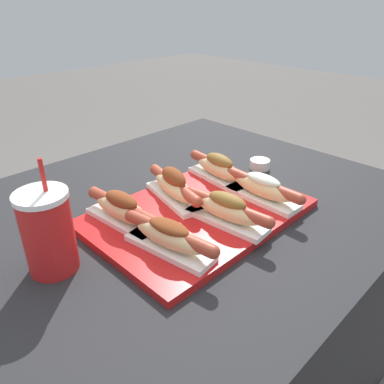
% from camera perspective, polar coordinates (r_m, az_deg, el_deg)
% --- Properties ---
extents(patio_table, '(1.11, 0.92, 0.75)m').
position_cam_1_polar(patio_table, '(1.17, -1.20, -17.71)').
color(patio_table, '#232326').
rests_on(patio_table, ground_plane).
extents(serving_tray, '(0.49, 0.34, 0.02)m').
position_cam_1_polar(serving_tray, '(0.87, 0.93, -3.29)').
color(serving_tray, red).
rests_on(serving_tray, patio_table).
extents(hot_dog_0, '(0.09, 0.23, 0.06)m').
position_cam_1_polar(hot_dog_0, '(0.72, -3.51, -6.74)').
color(hot_dog_0, white).
rests_on(hot_dog_0, serving_tray).
extents(hot_dog_1, '(0.08, 0.23, 0.07)m').
position_cam_1_polar(hot_dog_1, '(0.81, 5.35, -2.64)').
color(hot_dog_1, white).
rests_on(hot_dog_1, serving_tray).
extents(hot_dog_2, '(0.06, 0.23, 0.07)m').
position_cam_1_polar(hot_dog_2, '(0.91, 10.72, 0.64)').
color(hot_dog_2, white).
rests_on(hot_dog_2, serving_tray).
extents(hot_dog_3, '(0.07, 0.23, 0.07)m').
position_cam_1_polar(hot_dog_3, '(0.81, -10.44, -2.67)').
color(hot_dog_3, white).
rests_on(hot_dog_3, serving_tray).
extents(hot_dog_4, '(0.10, 0.22, 0.08)m').
position_cam_1_polar(hot_dog_4, '(0.90, -2.75, 0.90)').
color(hot_dog_4, white).
rests_on(hot_dog_4, serving_tray).
extents(hot_dog_5, '(0.08, 0.23, 0.07)m').
position_cam_1_polar(hot_dog_5, '(0.99, 4.17, 3.61)').
color(hot_dog_5, white).
rests_on(hot_dog_5, serving_tray).
extents(sauce_bowl, '(0.06, 0.06, 0.03)m').
position_cam_1_polar(sauce_bowl, '(1.13, 10.29, 4.27)').
color(sauce_bowl, white).
rests_on(sauce_bowl, patio_table).
extents(drink_cup, '(0.09, 0.09, 0.22)m').
position_cam_1_polar(drink_cup, '(0.73, -21.09, -5.69)').
color(drink_cup, red).
rests_on(drink_cup, patio_table).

